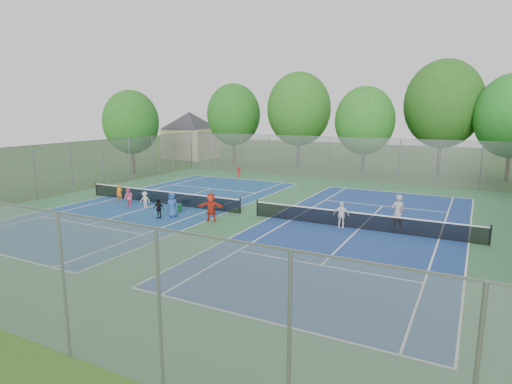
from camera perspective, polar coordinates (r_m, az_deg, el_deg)
ground at (r=26.98m, az=-0.98°, el=-3.07°), size 120.00×120.00×0.00m
court_pad at (r=26.98m, az=-0.98°, el=-3.06°), size 32.00×32.00×0.01m
court_left at (r=30.86m, az=-12.48°, el=-1.51°), size 10.97×23.77×0.01m
court_right at (r=24.53m, az=13.59°, el=-4.79°), size 10.97×23.77×0.01m
net_left at (r=30.77m, az=-12.52°, el=-0.71°), size 12.87×0.10×0.91m
net_right at (r=24.41m, az=13.63°, el=-3.80°), size 12.87×0.10×0.91m
fence_north at (r=41.20m, az=9.73°, el=4.49°), size 32.00×0.10×4.00m
fence_west at (r=36.91m, az=-23.41°, el=3.00°), size 0.10×32.00×4.00m
house at (r=58.35m, az=-8.83°, el=8.57°), size 11.03×11.03×7.30m
tree_nw at (r=52.23m, az=-3.00°, el=10.25°), size 6.40×6.40×9.58m
tree_nl at (r=49.58m, az=5.73°, el=10.93°), size 7.20×7.20×10.69m
tree_nc at (r=45.24m, az=14.30°, el=9.19°), size 6.00×6.00×8.85m
tree_nr at (r=47.12m, az=23.71°, el=10.68°), size 7.60×7.60×11.42m
tree_side_w at (r=45.64m, az=-16.33°, el=8.91°), size 5.60×5.60×8.47m
ball_crate at (r=30.74m, az=-9.41°, el=-1.21°), size 0.36×0.36×0.27m
ball_hopper at (r=28.16m, az=-10.21°, el=-2.11°), size 0.29×0.29×0.51m
student_a at (r=32.57m, az=-17.75°, el=-0.08°), size 0.51×0.43×1.19m
student_b at (r=30.25m, az=-16.64°, el=-0.73°), size 0.70×0.58×1.31m
student_c at (r=29.80m, az=-14.59°, el=-1.00°), size 0.79×0.59×1.09m
student_d at (r=26.66m, az=-12.86°, el=-2.17°), size 0.75×0.39×1.23m
student_e at (r=26.76m, az=-11.09°, el=-1.68°), size 0.80×0.55×1.56m
student_f at (r=25.40m, az=-6.02°, el=-2.03°), size 1.67×0.96×1.72m
child_far_baseline at (r=41.86m, az=-2.28°, el=2.67°), size 0.70×0.48×1.01m
instructor at (r=24.69m, az=18.36°, el=-2.59°), size 0.87×0.80×1.99m
teen_court_b at (r=24.41m, az=11.29°, el=-3.01°), size 0.92×0.52×1.48m
tennis_ball_0 at (r=27.91m, az=-9.01°, el=-2.66°), size 0.07×0.07×0.07m
tennis_ball_1 at (r=31.73m, az=-18.65°, el=-1.46°), size 0.07×0.07×0.07m
tennis_ball_2 at (r=27.51m, az=-21.29°, el=-3.49°), size 0.07×0.07×0.07m
tennis_ball_3 at (r=27.01m, az=-12.98°, el=-3.27°), size 0.07×0.07×0.07m
tennis_ball_4 at (r=23.95m, az=-14.26°, el=-5.16°), size 0.07×0.07×0.07m
tennis_ball_5 at (r=27.30m, az=-17.62°, el=-3.36°), size 0.07×0.07×0.07m
tennis_ball_6 at (r=30.93m, az=-17.38°, el=-1.69°), size 0.07×0.07×0.07m
tennis_ball_7 at (r=29.57m, az=-24.94°, el=-2.80°), size 0.07×0.07×0.07m
tennis_ball_8 at (r=25.65m, az=-15.95°, el=-4.17°), size 0.07×0.07×0.07m
tennis_ball_9 at (r=27.55m, az=-25.00°, el=-3.76°), size 0.07×0.07×0.07m
tennis_ball_10 at (r=25.87m, az=-21.74°, el=-4.41°), size 0.07×0.07×0.07m
tennis_ball_11 at (r=26.36m, az=-15.91°, el=-3.76°), size 0.07×0.07×0.07m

